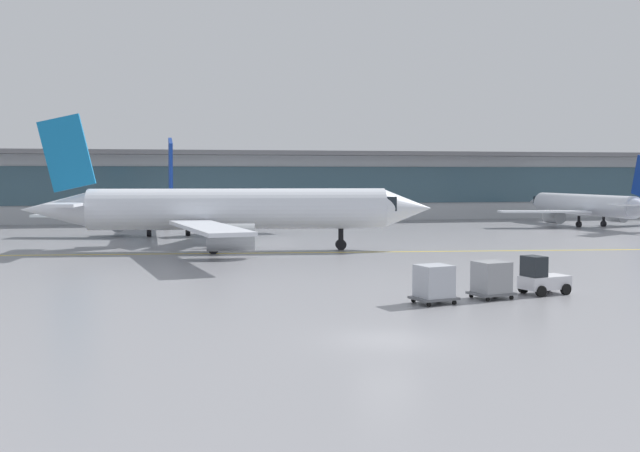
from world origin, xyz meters
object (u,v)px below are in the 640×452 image
object	(u,v)px
gate_airplane_1	(168,207)
gate_airplane_2	(586,205)
cargo_dolly_trailing	(434,283)
cargo_dolly_lead	(491,278)
baggage_tug	(541,278)
taxiing_regional_jet	(233,210)

from	to	relation	value
gate_airplane_1	gate_airplane_2	size ratio (longest dim) A/B	1.13
gate_airplane_1	cargo_dolly_trailing	xyz separation A→B (m)	(12.71, -46.30, -1.89)
cargo_dolly_lead	cargo_dolly_trailing	distance (m)	3.55
gate_airplane_2	cargo_dolly_lead	world-z (taller)	gate_airplane_2
gate_airplane_1	cargo_dolly_trailing	size ratio (longest dim) A/B	12.24
baggage_tug	taxiing_regional_jet	bearing A→B (deg)	104.57
taxiing_regional_jet	cargo_dolly_trailing	size ratio (longest dim) A/B	14.29
taxiing_regional_jet	cargo_dolly_lead	world-z (taller)	taxiing_regional_jet
taxiing_regional_jet	cargo_dolly_trailing	xyz separation A→B (m)	(7.42, -28.16, -2.37)
gate_airplane_2	cargo_dolly_trailing	size ratio (longest dim) A/B	10.79
baggage_tug	cargo_dolly_trailing	world-z (taller)	baggage_tug
gate_airplane_2	cargo_dolly_trailing	xyz separation A→B (m)	(-38.13, -49.61, -1.53)
gate_airplane_2	cargo_dolly_trailing	bearing A→B (deg)	138.36
baggage_tug	gate_airplane_1	bearing A→B (deg)	100.06
baggage_tug	cargo_dolly_lead	world-z (taller)	baggage_tug
cargo_dolly_trailing	gate_airplane_2	bearing A→B (deg)	39.05
gate_airplane_2	cargo_dolly_trailing	world-z (taller)	gate_airplane_2
gate_airplane_2	taxiing_regional_jet	bearing A→B (deg)	111.11
cargo_dolly_lead	cargo_dolly_trailing	world-z (taller)	same
taxiing_regional_jet	baggage_tug	distance (m)	30.19
cargo_dolly_lead	gate_airplane_2	bearing A→B (deg)	41.20
gate_airplane_1	cargo_dolly_trailing	distance (m)	48.05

